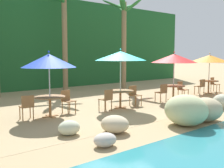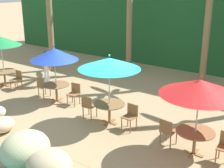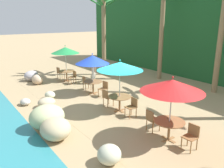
{
  "view_description": "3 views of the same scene",
  "coord_description": "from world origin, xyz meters",
  "px_view_note": "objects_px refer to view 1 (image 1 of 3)",
  "views": [
    {
      "loc": [
        -7.08,
        -8.52,
        2.24
      ],
      "look_at": [
        -0.06,
        0.04,
        1.03
      ],
      "focal_mm": 43.42,
      "sensor_mm": 36.0,
      "label": 1
    },
    {
      "loc": [
        6.12,
        -7.98,
        4.75
      ],
      "look_at": [
        0.0,
        0.52,
        1.24
      ],
      "focal_mm": 48.78,
      "sensor_mm": 36.0,
      "label": 2
    },
    {
      "loc": [
        8.4,
        -6.42,
        4.27
      ],
      "look_at": [
        -0.58,
        0.14,
        1.1
      ],
      "focal_mm": 37.05,
      "sensor_mm": 36.0,
      "label": 3
    }
  ],
  "objects_px": {
    "chair_red_inland": "(162,92)",
    "dining_table_red": "(173,88)",
    "chair_orange_seaward": "(214,83)",
    "chair_orange_inland": "(201,86)",
    "dining_table_teal": "(120,93)",
    "chair_teal_inland": "(107,98)",
    "chair_red_seaward": "(182,89)",
    "chair_blue_seaward": "(67,100)",
    "dining_table_orange": "(209,83)",
    "dining_table_blue": "(50,100)",
    "umbrella_teal": "(121,56)",
    "chair_teal_seaward": "(134,94)",
    "palm_tree_third": "(65,27)",
    "chair_blue_inland": "(27,106)",
    "umbrella_red": "(174,58)",
    "palm_tree_fourth": "(124,32)",
    "umbrella_orange": "(210,59)",
    "umbrella_blue": "(49,61)"
  },
  "relations": [
    {
      "from": "chair_red_seaward",
      "to": "dining_table_teal",
      "type": "bearing_deg",
      "value": 178.31
    },
    {
      "from": "umbrella_blue",
      "to": "umbrella_orange",
      "type": "xyz_separation_m",
      "value": [
        9.81,
        -0.37,
        -0.01
      ]
    },
    {
      "from": "chair_orange_seaward",
      "to": "dining_table_blue",
      "type": "bearing_deg",
      "value": 178.85
    },
    {
      "from": "chair_teal_seaward",
      "to": "palm_tree_third",
      "type": "xyz_separation_m",
      "value": [
        0.17,
        6.34,
        3.38
      ]
    },
    {
      "from": "dining_table_blue",
      "to": "dining_table_teal",
      "type": "relative_size",
      "value": 1.0
    },
    {
      "from": "chair_orange_seaward",
      "to": "palm_tree_third",
      "type": "distance_m",
      "value": 9.68
    },
    {
      "from": "chair_red_inland",
      "to": "chair_orange_seaward",
      "type": "xyz_separation_m",
      "value": [
        5.27,
        0.44,
        0.0
      ]
    },
    {
      "from": "chair_red_inland",
      "to": "umbrella_orange",
      "type": "relative_size",
      "value": 0.37
    },
    {
      "from": "dining_table_blue",
      "to": "chair_blue_seaward",
      "type": "xyz_separation_m",
      "value": [
        0.83,
        0.21,
        -0.1
      ]
    },
    {
      "from": "chair_blue_seaward",
      "to": "dining_table_orange",
      "type": "bearing_deg",
      "value": -3.68
    },
    {
      "from": "umbrella_red",
      "to": "umbrella_blue",
      "type": "bearing_deg",
      "value": 174.17
    },
    {
      "from": "umbrella_red",
      "to": "dining_table_red",
      "type": "height_order",
      "value": "umbrella_red"
    },
    {
      "from": "chair_teal_inland",
      "to": "palm_tree_fourth",
      "type": "xyz_separation_m",
      "value": [
        5.43,
        5.06,
        3.22
      ]
    },
    {
      "from": "chair_blue_inland",
      "to": "chair_blue_seaward",
      "type": "bearing_deg",
      "value": 7.18
    },
    {
      "from": "dining_table_blue",
      "to": "dining_table_orange",
      "type": "relative_size",
      "value": 1.0
    },
    {
      "from": "dining_table_blue",
      "to": "palm_tree_fourth",
      "type": "distance_m",
      "value": 9.39
    },
    {
      "from": "chair_teal_inland",
      "to": "chair_orange_seaward",
      "type": "height_order",
      "value": "same"
    },
    {
      "from": "dining_table_blue",
      "to": "chair_teal_inland",
      "type": "bearing_deg",
      "value": -13.75
    },
    {
      "from": "dining_table_blue",
      "to": "chair_blue_inland",
      "type": "xyz_separation_m",
      "value": [
        -0.85,
        -0.0,
        -0.1
      ]
    },
    {
      "from": "palm_tree_third",
      "to": "chair_teal_inland",
      "type": "bearing_deg",
      "value": -105.92
    },
    {
      "from": "chair_orange_seaward",
      "to": "dining_table_teal",
      "type": "bearing_deg",
      "value": -178.69
    },
    {
      "from": "chair_teal_inland",
      "to": "chair_red_inland",
      "type": "distance_m",
      "value": 3.2
    },
    {
      "from": "chair_blue_inland",
      "to": "umbrella_red",
      "type": "bearing_deg",
      "value": -5.1
    },
    {
      "from": "chair_orange_seaward",
      "to": "chair_orange_inland",
      "type": "xyz_separation_m",
      "value": [
        -1.69,
        -0.19,
        0.0
      ]
    },
    {
      "from": "palm_tree_third",
      "to": "chair_blue_inland",
      "type": "bearing_deg",
      "value": -129.21
    },
    {
      "from": "chair_teal_inland",
      "to": "palm_tree_fourth",
      "type": "bearing_deg",
      "value": 42.98
    },
    {
      "from": "dining_table_red",
      "to": "palm_tree_third",
      "type": "xyz_separation_m",
      "value": [
        -2.19,
        6.64,
        3.28
      ]
    },
    {
      "from": "palm_tree_third",
      "to": "chair_orange_inland",
      "type": "bearing_deg",
      "value": -52.52
    },
    {
      "from": "umbrella_blue",
      "to": "chair_teal_inland",
      "type": "relative_size",
      "value": 2.73
    },
    {
      "from": "chair_orange_seaward",
      "to": "chair_blue_inland",
      "type": "bearing_deg",
      "value": 178.96
    },
    {
      "from": "umbrella_orange",
      "to": "chair_blue_seaward",
      "type": "bearing_deg",
      "value": 176.32
    },
    {
      "from": "dining_table_teal",
      "to": "chair_orange_inland",
      "type": "relative_size",
      "value": 1.26
    },
    {
      "from": "dining_table_blue",
      "to": "chair_red_inland",
      "type": "height_order",
      "value": "chair_red_inland"
    },
    {
      "from": "umbrella_teal",
      "to": "chair_teal_inland",
      "type": "bearing_deg",
      "value": -170.15
    },
    {
      "from": "chair_red_seaward",
      "to": "palm_tree_fourth",
      "type": "bearing_deg",
      "value": 83.99
    },
    {
      "from": "chair_teal_seaward",
      "to": "umbrella_orange",
      "type": "xyz_separation_m",
      "value": [
        5.93,
        -0.03,
        1.49
      ]
    },
    {
      "from": "umbrella_teal",
      "to": "palm_tree_third",
      "type": "xyz_separation_m",
      "value": [
        1.02,
        6.39,
        1.71
      ]
    },
    {
      "from": "dining_table_blue",
      "to": "umbrella_teal",
      "type": "distance_m",
      "value": 3.43
    },
    {
      "from": "umbrella_red",
      "to": "chair_orange_seaward",
      "type": "xyz_separation_m",
      "value": [
        4.42,
        0.42,
        -1.55
      ]
    },
    {
      "from": "chair_blue_inland",
      "to": "chair_red_seaward",
      "type": "xyz_separation_m",
      "value": [
        7.93,
        -0.5,
        0.0
      ]
    },
    {
      "from": "chair_orange_inland",
      "to": "palm_tree_fourth",
      "type": "bearing_deg",
      "value": 105.3
    },
    {
      "from": "chair_red_inland",
      "to": "dining_table_orange",
      "type": "bearing_deg",
      "value": 3.63
    },
    {
      "from": "chair_red_inland",
      "to": "dining_table_blue",
      "type": "bearing_deg",
      "value": 173.1
    },
    {
      "from": "chair_red_inland",
      "to": "dining_table_red",
      "type": "bearing_deg",
      "value": 0.92
    },
    {
      "from": "dining_table_red",
      "to": "dining_table_orange",
      "type": "height_order",
      "value": "same"
    },
    {
      "from": "chair_red_inland",
      "to": "chair_blue_inland",
      "type": "bearing_deg",
      "value": 174.08
    },
    {
      "from": "umbrella_orange",
      "to": "palm_tree_fourth",
      "type": "bearing_deg",
      "value": 114.23
    },
    {
      "from": "umbrella_teal",
      "to": "chair_orange_inland",
      "type": "height_order",
      "value": "umbrella_teal"
    },
    {
      "from": "chair_red_seaward",
      "to": "chair_orange_seaward",
      "type": "relative_size",
      "value": 1.0
    },
    {
      "from": "dining_table_red",
      "to": "umbrella_orange",
      "type": "height_order",
      "value": "umbrella_orange"
    }
  ]
}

